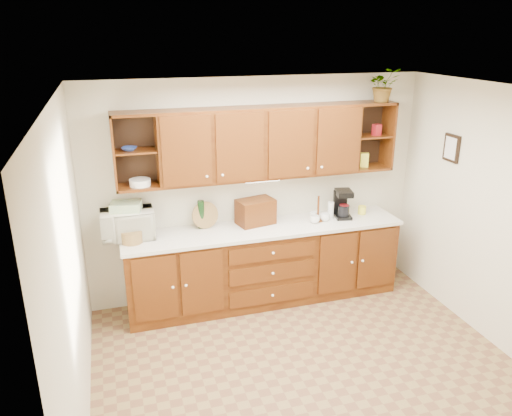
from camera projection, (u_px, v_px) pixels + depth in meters
floor at (310, 372)px, 4.74m from camera, size 4.00×4.00×0.00m
ceiling at (322, 94)px, 3.87m from camera, size 4.00×4.00×0.00m
back_wall at (257, 189)px, 5.88m from camera, size 4.00×0.00×4.00m
left_wall at (71, 279)px, 3.76m from camera, size 0.00×3.50×3.50m
right_wall at (505, 223)px, 4.85m from camera, size 0.00×3.50×3.50m
base_cabinets at (264, 265)px, 5.90m from camera, size 3.20×0.60×0.90m
countertop at (265, 228)px, 5.73m from camera, size 3.24×0.64×0.04m
upper_cabinets at (262, 142)px, 5.54m from camera, size 3.20×0.33×0.80m
undercabinet_light at (262, 180)px, 5.63m from camera, size 0.40×0.05×0.02m
framed_picture at (452, 148)px, 5.47m from camera, size 0.03×0.24×0.30m
wicker_basket at (132, 237)px, 5.28m from camera, size 0.22×0.22×0.13m
microwave at (128, 224)px, 5.39m from camera, size 0.56×0.38×0.31m
towel_stack at (126, 206)px, 5.32m from camera, size 0.36×0.29×0.09m
wine_bottle at (201, 214)px, 5.65m from camera, size 0.09×0.09×0.32m
woven_tray at (206, 227)px, 5.70m from camera, size 0.32×0.13×0.31m
bread_box at (256, 212)px, 5.78m from camera, size 0.47×0.35×0.29m
mug_tree at (318, 217)px, 5.89m from camera, size 0.28×0.28×0.31m
canister_red at (344, 211)px, 5.99m from camera, size 0.15×0.15×0.16m
canister_white at (331, 210)px, 5.96m from camera, size 0.09×0.09×0.20m
canister_yellow at (362, 210)px, 6.11m from camera, size 0.13×0.13×0.10m
coffee_maker at (342, 204)px, 5.98m from camera, size 0.23×0.27×0.34m
bowl_stack at (129, 149)px, 5.13m from camera, size 0.20×0.20×0.04m
plate_stack at (140, 182)px, 5.26m from camera, size 0.25×0.25×0.07m
pantry_box_yellow at (364, 160)px, 5.97m from camera, size 0.12×0.11×0.17m
pantry_box_red at (377, 130)px, 5.86m from camera, size 0.10×0.09×0.13m
potted_plant at (384, 85)px, 5.68m from camera, size 0.39×0.35×0.38m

